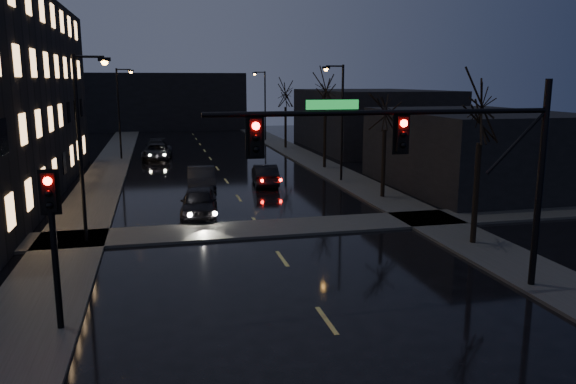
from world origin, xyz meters
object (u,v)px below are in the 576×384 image
oncoming_car_c (157,152)px  oncoming_car_b (201,180)px  oncoming_car_d (156,147)px  oncoming_car_a (199,202)px  lead_car (265,175)px

oncoming_car_c → oncoming_car_b: bearing=-74.4°
oncoming_car_b → oncoming_car_d: oncoming_car_b is taller
oncoming_car_a → lead_car: oncoming_car_a is taller
oncoming_car_c → oncoming_car_d: oncoming_car_c is taller
oncoming_car_b → oncoming_car_a: bearing=-92.4°
lead_car → oncoming_car_b: bearing=24.6°
oncoming_car_d → lead_car: 19.72m
lead_car → oncoming_car_d: bearing=-63.8°
oncoming_car_c → lead_car: lead_car is taller
oncoming_car_a → lead_car: bearing=64.1°
oncoming_car_a → lead_car: (5.02, 8.07, -0.05)m
oncoming_car_b → lead_car: (4.37, 1.55, -0.08)m
oncoming_car_c → oncoming_car_d: bearing=97.2°
oncoming_car_a → lead_car: 9.51m
oncoming_car_b → oncoming_car_c: bearing=102.7°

